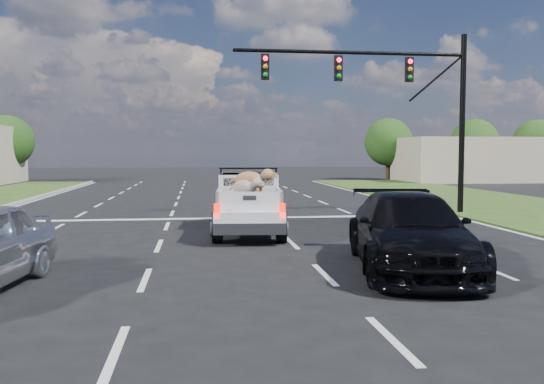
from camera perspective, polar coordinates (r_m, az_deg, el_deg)
The scene contains 10 objects.
ground at distance 11.35m, azimuth -3.53°, elevation -8.42°, with size 160.00×160.00×0.00m, color black.
road_markings at distance 17.80m, azimuth -4.96°, elevation -3.87°, with size 17.75×60.00×0.01m.
traffic_signal at distance 23.08m, azimuth 12.93°, elevation 9.58°, with size 9.11×0.31×7.00m.
building_right at distance 50.47m, azimuth 19.40°, elevation 3.05°, with size 12.00×7.00×3.60m, color tan.
tree_far_c at distance 51.38m, azimuth -24.76°, elevation 4.58°, with size 4.20×4.20×5.40m.
tree_far_d at distance 51.84m, azimuth 11.48°, elevation 4.86°, with size 4.20×4.20×5.40m.
tree_far_e at distance 54.95m, azimuth 19.42°, elevation 4.66°, with size 4.20×4.20×5.40m.
tree_far_f at distance 57.90m, azimuth 24.75°, elevation 4.47°, with size 4.20×4.20×5.40m.
pickup_truck at distance 17.43m, azimuth -2.34°, elevation -0.97°, with size 2.32×5.37×1.96m.
black_coupe at distance 12.27m, azimuth 13.44°, elevation -3.85°, with size 2.20×5.42×1.57m, color black.
Camera 1 is at (-0.74, -11.06, 2.44)m, focal length 38.00 mm.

